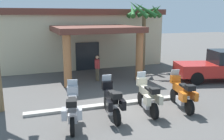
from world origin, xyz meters
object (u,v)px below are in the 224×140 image
at_px(motel_building, 78,36).
at_px(palm_tree_near_portico, 144,16).
at_px(motorcycle_silver, 73,109).
at_px(motorcycle_cream, 148,97).
at_px(pickup_truck_red, 220,66).
at_px(pedestrian, 97,66).
at_px(motorcycle_orange, 182,93).
at_px(motorcycle_black, 112,101).

height_order(motel_building, palm_tree_near_portico, palm_tree_near_portico).
height_order(motorcycle_silver, motorcycle_cream, same).
bearing_deg(motorcycle_cream, motel_building, 8.55).
height_order(motel_building, motorcycle_cream, motel_building).
bearing_deg(motorcycle_cream, pickup_truck_red, -58.60).
xyz_separation_m(pedestrian, pickup_truck_red, (7.32, -2.47, 0.01)).
bearing_deg(motorcycle_orange, pedestrian, 30.52).
height_order(motorcycle_cream, palm_tree_near_portico, palm_tree_near_portico).
bearing_deg(pickup_truck_red, palm_tree_near_portico, 139.39).
bearing_deg(pickup_truck_red, motorcycle_black, -144.07).
distance_m(pedestrian, palm_tree_near_portico, 5.55).
distance_m(motorcycle_black, motorcycle_orange, 3.29).
distance_m(motel_building, motorcycle_silver, 12.68).
height_order(motel_building, motorcycle_black, motel_building).
bearing_deg(pedestrian, pickup_truck_red, -29.83).
height_order(pedestrian, palm_tree_near_portico, palm_tree_near_portico).
xyz_separation_m(motorcycle_orange, palm_tree_near_portico, (1.83, 7.82, 3.32)).
bearing_deg(motorcycle_black, palm_tree_near_portico, -29.81).
relative_size(motorcycle_cream, palm_tree_near_portico, 0.43).
bearing_deg(pickup_truck_red, motel_building, 144.18).
distance_m(motel_building, pickup_truck_red, 11.43).
bearing_deg(motorcycle_black, motorcycle_silver, 103.84).
relative_size(motel_building, motorcycle_orange, 6.16).
xyz_separation_m(motorcycle_black, motorcycle_cream, (1.64, 0.08, 0.00)).
distance_m(motel_building, motorcycle_orange, 12.34).
bearing_deg(motorcycle_silver, palm_tree_near_portico, -28.75).
height_order(motorcycle_cream, motorcycle_orange, same).
bearing_deg(motorcycle_cream, palm_tree_near_portico, -18.81).
height_order(motorcycle_black, motorcycle_cream, same).
xyz_separation_m(motorcycle_black, pickup_truck_red, (8.29, 3.32, 0.24)).
relative_size(motorcycle_black, motorcycle_orange, 1.00).
bearing_deg(motel_building, pedestrian, -92.63).
xyz_separation_m(motel_building, motorcycle_black, (-0.98, -12.00, -1.61)).
bearing_deg(pedestrian, motorcycle_black, -110.65).
bearing_deg(pickup_truck_red, pedestrian, 175.46).
height_order(motorcycle_orange, pickup_truck_red, pickup_truck_red).
height_order(motel_building, pedestrian, motel_building).
relative_size(motorcycle_silver, palm_tree_near_portico, 0.42).
bearing_deg(pedestrian, motorcycle_orange, -79.41).
bearing_deg(palm_tree_near_portico, pickup_truck_red, -54.72).
height_order(motorcycle_cream, pedestrian, pedestrian).
bearing_deg(motel_building, palm_tree_near_portico, -47.91).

